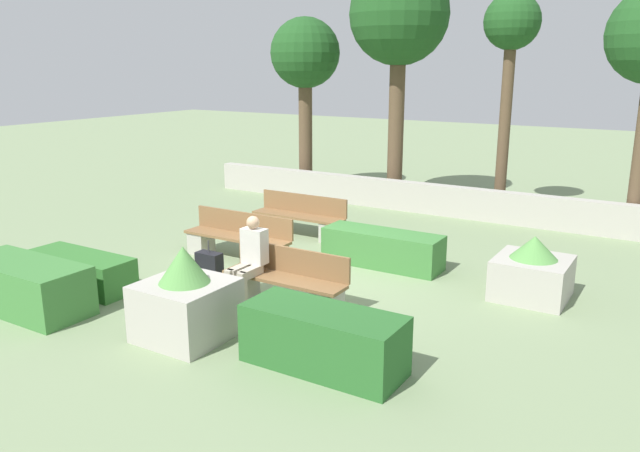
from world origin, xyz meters
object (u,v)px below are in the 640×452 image
object	(u,v)px
suitcase	(210,270)
tree_center_right	(511,35)
bench_left_side	(299,220)
bench_right_side	(238,241)
planter_corner_left	(186,301)
bench_front	(285,285)
planter_corner_right	(532,272)
person_seated_man	(249,256)
tree_center_left	(399,19)
tree_leftmost	(305,58)

from	to	relation	value
suitcase	tree_center_right	size ratio (longest dim) A/B	0.15
bench_left_side	suitcase	distance (m)	3.44
bench_right_side	planter_corner_left	xyz separation A→B (m)	(1.59, -3.06, 0.16)
bench_front	planter_corner_right	distance (m)	3.83
person_seated_man	tree_center_right	world-z (taller)	tree_center_right
bench_front	tree_center_left	world-z (taller)	tree_center_left
bench_right_side	planter_corner_left	world-z (taller)	planter_corner_left
bench_left_side	planter_corner_right	distance (m)	5.19
bench_front	planter_corner_left	distance (m)	1.68
bench_front	tree_leftmost	xyz separation A→B (m)	(-4.42, 7.44, 3.35)
tree_center_right	tree_leftmost	bearing A→B (deg)	-175.72
bench_front	bench_left_side	size ratio (longest dim) A/B	0.95
bench_left_side	suitcase	bearing A→B (deg)	-89.51
bench_right_side	tree_center_right	xyz separation A→B (m)	(3.04, 6.38, 3.84)
bench_left_side	tree_center_left	distance (m)	5.92
planter_corner_right	tree_center_left	bearing A→B (deg)	132.43
planter_corner_right	tree_leftmost	distance (m)	9.64
bench_left_side	planter_corner_left	xyz separation A→B (m)	(1.52, -5.02, 0.16)
planter_corner_left	bench_left_side	bearing A→B (deg)	106.89
bench_front	tree_center_left	size ratio (longest dim) A/B	0.33
bench_front	tree_leftmost	bearing A→B (deg)	120.71
tree_leftmost	tree_center_right	bearing A→B (deg)	4.28
person_seated_man	suitcase	bearing A→B (deg)	170.27
planter_corner_right	tree_center_left	xyz separation A→B (m)	(-4.77, 5.21, 4.20)
bench_front	tree_center_left	xyz separation A→B (m)	(-1.71, 7.51, 4.27)
bench_front	person_seated_man	xyz separation A→B (m)	(-0.55, -0.14, 0.39)
bench_left_side	planter_corner_left	distance (m)	5.25
bench_front	tree_leftmost	world-z (taller)	tree_leftmost
bench_left_side	bench_right_side	distance (m)	1.96
person_seated_man	tree_center_right	distance (m)	8.83
bench_front	planter_corner_left	bearing A→B (deg)	-106.71
person_seated_man	tree_center_right	size ratio (longest dim) A/B	0.26
bench_front	bench_right_side	bearing A→B (deg)	144.79
person_seated_man	tree_center_left	xyz separation A→B (m)	(-1.16, 7.66, 3.88)
person_seated_man	tree_leftmost	xyz separation A→B (m)	(-3.87, 7.58, 2.96)
bench_front	person_seated_man	world-z (taller)	person_seated_man
suitcase	tree_center_right	distance (m)	9.07
bench_front	bench_right_side	size ratio (longest dim) A/B	0.90
bench_right_side	tree_center_right	bearing A→B (deg)	53.57
bench_right_side	tree_leftmost	xyz separation A→B (m)	(-2.35, 5.97, 3.34)
bench_right_side	tree_center_right	size ratio (longest dim) A/B	0.43
tree_center_right	bench_right_side	bearing A→B (deg)	-115.48
suitcase	tree_center_left	xyz separation A→B (m)	(-0.21, 7.49, 4.31)
bench_left_side	tree_center_left	world-z (taller)	tree_center_left
bench_left_side	tree_leftmost	world-z (taller)	tree_leftmost
tree_leftmost	tree_center_right	distance (m)	5.42
tree_center_right	tree_center_left	bearing A→B (deg)	-173.11
tree_center_left	tree_center_right	bearing A→B (deg)	6.89
bench_front	tree_leftmost	size ratio (longest dim) A/B	0.42
planter_corner_right	tree_center_right	distance (m)	7.02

